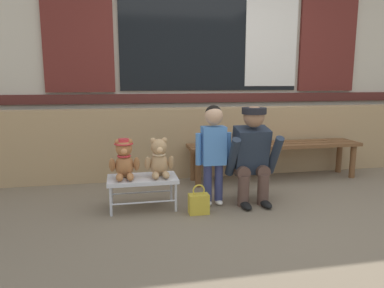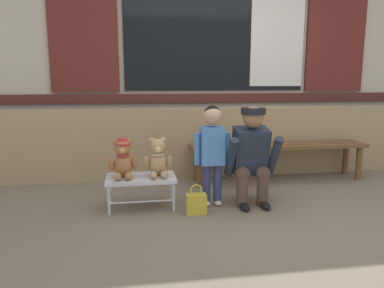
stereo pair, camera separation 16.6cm
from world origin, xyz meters
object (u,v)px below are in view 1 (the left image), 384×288
teddy_bear_plain (159,159)px  adult_crouching (252,154)px  child_standing (213,144)px  wooden_bench_long (275,149)px  handbag_on_ground (199,203)px  small_display_bench (142,181)px  teddy_bear_with_hat (124,160)px

teddy_bear_plain → adult_crouching: bearing=-3.1°
child_standing → adult_crouching: child_standing is taller
wooden_bench_long → teddy_bear_plain: 1.63m
adult_crouching → handbag_on_ground: 0.71m
adult_crouching → handbag_on_ground: bearing=-161.1°
small_display_bench → teddy_bear_with_hat: 0.26m
small_display_bench → teddy_bear_plain: size_ratio=1.76×
small_display_bench → adult_crouching: bearing=-2.6°
teddy_bear_plain → small_display_bench: bearing=-179.5°
teddy_bear_plain → child_standing: child_standing is taller
child_standing → handbag_on_ground: 0.57m
child_standing → adult_crouching: bearing=-2.2°
teddy_bear_with_hat → adult_crouching: 1.21m
small_display_bench → adult_crouching: 1.07m
small_display_bench → child_standing: (0.67, -0.03, 0.33)m
teddy_bear_plain → wooden_bench_long: bearing=25.7°
handbag_on_ground → child_standing: bearing=48.1°
wooden_bench_long → teddy_bear_plain: (-1.47, -0.71, 0.09)m
small_display_bench → adult_crouching: (1.05, -0.05, 0.21)m
teddy_bear_plain → adult_crouching: adult_crouching is taller
adult_crouching → teddy_bear_plain: bearing=176.9°
teddy_bear_with_hat → handbag_on_ground: (0.64, -0.24, -0.38)m
wooden_bench_long → teddy_bear_with_hat: size_ratio=5.78×
teddy_bear_plain → handbag_on_ground: 0.55m
small_display_bench → wooden_bench_long: bearing=23.5°
teddy_bear_with_hat → teddy_bear_plain: 0.32m
wooden_bench_long → child_standing: child_standing is taller
adult_crouching → wooden_bench_long: bearing=52.6°
adult_crouching → small_display_bench: bearing=177.4°
teddy_bear_plain → child_standing: bearing=-3.8°
teddy_bear_with_hat → child_standing: child_standing is taller
handbag_on_ground → teddy_bear_plain: bearing=142.9°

